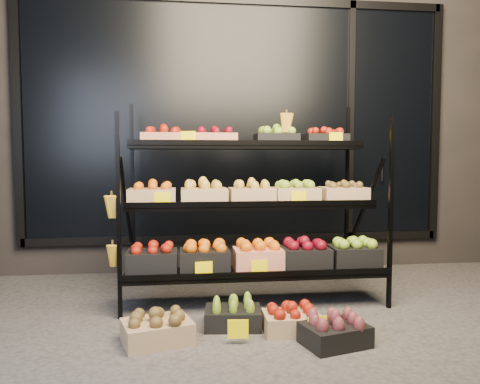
{
  "coord_description": "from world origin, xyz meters",
  "views": [
    {
      "loc": [
        -0.57,
        -3.23,
        1.16
      ],
      "look_at": [
        -0.1,
        0.55,
        0.89
      ],
      "focal_mm": 35.0,
      "sensor_mm": 36.0,
      "label": 1
    }
  ],
  "objects": [
    {
      "name": "ground",
      "position": [
        0.0,
        0.0,
        0.0
      ],
      "size": [
        24.0,
        24.0,
        0.0
      ],
      "primitive_type": "plane",
      "color": "#514F4C",
      "rests_on": "ground"
    },
    {
      "name": "building",
      "position": [
        0.0,
        2.59,
        1.75
      ],
      "size": [
        6.0,
        2.08,
        3.5
      ],
      "color": "#2D2826",
      "rests_on": "ground"
    },
    {
      "name": "display_rack",
      "position": [
        -0.01,
        0.6,
        0.79
      ],
      "size": [
        2.18,
        1.02,
        1.68
      ],
      "color": "black",
      "rests_on": "ground"
    },
    {
      "name": "tag_floor_a",
      "position": [
        -0.23,
        -0.4,
        0.06
      ],
      "size": [
        0.13,
        0.01,
        0.12
      ],
      "primitive_type": "cube",
      "color": "#FFE500",
      "rests_on": "ground"
    },
    {
      "name": "tag_floor_b",
      "position": [
        0.28,
        -0.4,
        0.06
      ],
      "size": [
        0.13,
        0.01,
        0.12
      ],
      "primitive_type": "cube",
      "color": "#FFE500",
      "rests_on": "ground"
    },
    {
      "name": "floor_crate_left",
      "position": [
        -0.74,
        -0.31,
        0.1
      ],
      "size": [
        0.49,
        0.41,
        0.21
      ],
      "rotation": [
        0.0,
        0.0,
        0.29
      ],
      "color": "tan",
      "rests_on": "ground"
    },
    {
      "name": "floor_crate_midleft",
      "position": [
        -0.23,
        -0.09,
        0.09
      ],
      "size": [
        0.41,
        0.32,
        0.2
      ],
      "rotation": [
        0.0,
        0.0,
        -0.1
      ],
      "color": "black",
      "rests_on": "ground"
    },
    {
      "name": "floor_crate_midright",
      "position": [
        0.15,
        -0.23,
        0.09
      ],
      "size": [
        0.38,
        0.28,
        0.19
      ],
      "rotation": [
        0.0,
        0.0,
        -0.02
      ],
      "color": "tan",
      "rests_on": "ground"
    },
    {
      "name": "floor_crate_right",
      "position": [
        0.37,
        -0.48,
        0.09
      ],
      "size": [
        0.45,
        0.38,
        0.2
      ],
      "rotation": [
        0.0,
        0.0,
        0.27
      ],
      "color": "black",
      "rests_on": "ground"
    }
  ]
}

